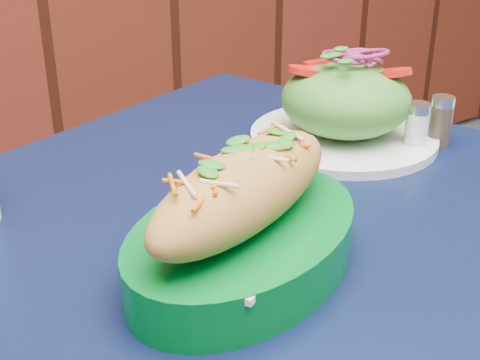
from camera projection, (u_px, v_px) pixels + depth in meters
cafe_table at (285, 308)px, 0.70m from camera, size 1.01×1.01×0.75m
banh_mi_basket at (244, 220)px, 0.59m from camera, size 0.31×0.26×0.12m
salad_plate at (345, 106)px, 0.86m from camera, size 0.24×0.24×0.12m
salt_shaker at (417, 128)px, 0.83m from camera, size 0.03×0.03×0.07m
pepper_shaker at (441, 121)px, 0.86m from camera, size 0.03×0.03×0.07m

